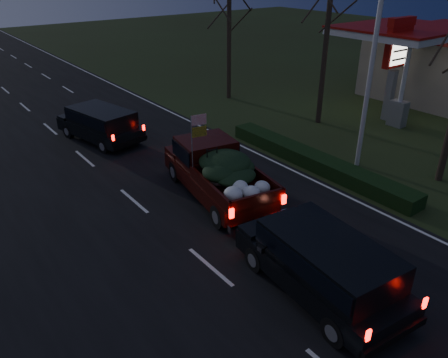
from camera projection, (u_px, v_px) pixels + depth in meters
ground at (210, 267)px, 13.01m from camera, size 120.00×120.00×0.00m
road_asphalt at (210, 267)px, 13.01m from camera, size 14.00×120.00×0.02m
hedge_row at (315, 161)px, 19.23m from camera, size 1.00×10.00×0.60m
light_pole at (376, 38)px, 17.12m from camera, size 0.50×0.90×9.16m
gas_price_pylon at (397, 52)px, 23.53m from camera, size 2.00×0.41×5.57m
gas_station_building at (448, 64)px, 29.35m from camera, size 10.00×7.00×4.00m
gas_canopy at (403, 36)px, 25.06m from camera, size 7.10×6.10×4.88m
bare_tree_mid at (330, 2)px, 21.92m from camera, size 3.60×3.60×8.50m
bare_tree_far at (229, 15)px, 26.87m from camera, size 3.60×3.60×7.00m
pickup_truck at (217, 169)px, 16.52m from camera, size 3.12×6.02×3.01m
lead_suv at (101, 122)px, 21.70m from camera, size 2.92×5.06×1.37m
rear_suv at (324, 261)px, 11.49m from camera, size 2.59×5.22×1.45m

